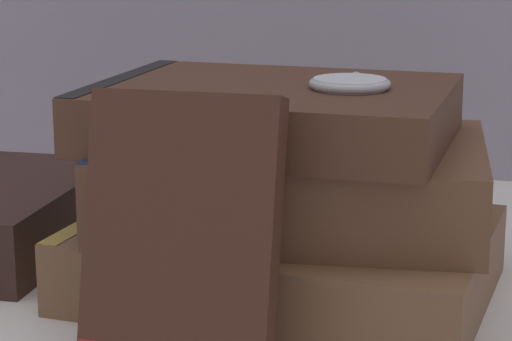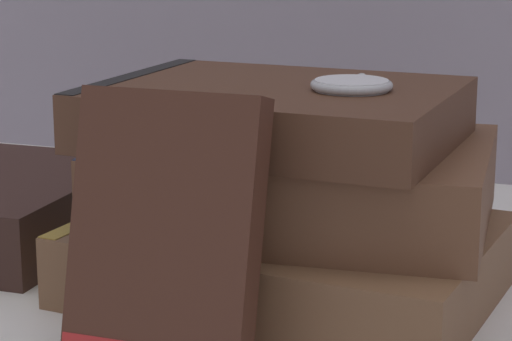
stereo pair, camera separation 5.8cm
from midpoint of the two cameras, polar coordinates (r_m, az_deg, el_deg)
ground_plane at (r=0.60m, az=5.37°, el=-7.63°), size 3.00×3.00×0.00m
book_flat_bottom at (r=0.63m, az=3.92°, el=-4.71°), size 0.25×0.19×0.04m
book_flat_middle at (r=0.62m, az=4.60°, el=-0.60°), size 0.23×0.18×0.05m
book_flat_top at (r=0.61m, az=3.34°, el=3.05°), size 0.21×0.16×0.03m
book_leaning_front at (r=0.52m, az=-1.70°, el=-3.75°), size 0.09×0.05×0.14m
pocket_watch at (r=0.59m, az=7.94°, el=4.52°), size 0.05×0.05×0.01m
reading_glasses at (r=0.81m, az=4.30°, el=-1.81°), size 0.10×0.06×0.00m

